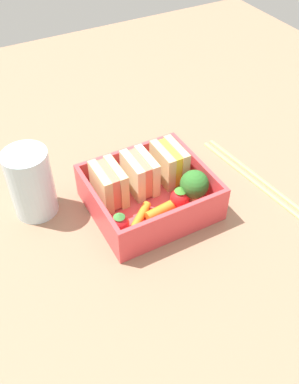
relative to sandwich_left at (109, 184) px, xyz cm
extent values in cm
cube|color=#926E54|center=(4.71, -2.81, -4.89)|extent=(120.00, 120.00, 2.00)
cube|color=#E24246|center=(4.71, -2.81, -3.29)|extent=(15.92, 14.27, 1.20)
cube|color=#E24246|center=(4.71, 4.03, -0.59)|extent=(15.92, 0.60, 4.20)
cube|color=#E24246|center=(4.71, -9.64, -0.59)|extent=(15.92, 0.60, 4.20)
cube|color=#E24246|center=(-2.95, -2.81, -0.59)|extent=(0.60, 13.07, 4.20)
cube|color=#E24246|center=(12.37, -2.81, -0.59)|extent=(0.60, 13.07, 4.20)
cube|color=#DAC183|center=(-1.14, 0.00, 0.00)|extent=(1.14, 5.61, 5.38)
cube|color=#D87259|center=(0.00, 0.00, 0.00)|extent=(1.14, 5.16, 4.95)
cube|color=#DAC183|center=(1.14, 0.00, 0.00)|extent=(1.14, 5.61, 5.38)
cube|color=beige|center=(3.56, 0.00, 0.00)|extent=(1.14, 5.61, 5.38)
cube|color=#D87259|center=(4.71, 0.00, 0.00)|extent=(1.14, 5.16, 4.95)
cube|color=beige|center=(5.85, 0.00, 0.00)|extent=(1.14, 5.61, 5.38)
cube|color=#D6B37F|center=(8.27, 0.00, 0.00)|extent=(1.14, 5.61, 5.38)
cube|color=yellow|center=(9.41, 0.00, 0.00)|extent=(1.14, 5.16, 4.95)
cube|color=#D6B37F|center=(10.55, 0.00, 0.00)|extent=(1.14, 5.61, 5.38)
sphere|color=red|center=(-1.29, -5.91, -1.44)|extent=(2.50, 2.50, 2.50)
cone|color=#429543|center=(-1.29, -5.91, 0.11)|extent=(1.50, 1.50, 0.60)
cylinder|color=orange|center=(1.90, -5.46, -2.14)|extent=(4.48, 4.00, 1.10)
cylinder|color=orange|center=(4.77, -5.90, -1.99)|extent=(4.49, 1.88, 1.40)
sphere|color=red|center=(7.81, -5.70, -1.34)|extent=(2.70, 2.70, 2.70)
cone|color=#42912E|center=(7.81, -5.70, 0.31)|extent=(1.62, 1.62, 0.60)
cylinder|color=#97C96F|center=(9.97, -5.69, -1.90)|extent=(1.25, 1.25, 1.58)
sphere|color=#2D6A27|center=(9.97, -5.69, 0.26)|extent=(3.92, 3.92, 3.92)
cylinder|color=tan|center=(20.70, -5.63, -3.54)|extent=(2.92, 21.95, 0.70)
cylinder|color=tan|center=(21.90, -5.50, -3.54)|extent=(2.92, 21.95, 0.70)
cylinder|color=silver|center=(-9.31, 4.09, 1.01)|extent=(5.90, 5.90, 9.81)
camera|label=1|loc=(-15.32, -39.82, 38.92)|focal=40.00mm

